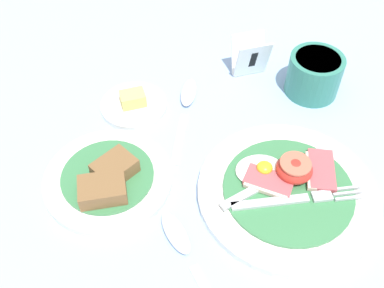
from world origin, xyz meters
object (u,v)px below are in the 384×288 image
at_px(sugar_cup, 314,74).
at_px(teaspoon_near_cup, 185,250).
at_px(butter_dish, 134,104).
at_px(number_card, 250,57).
at_px(teaspoon_by_saucer, 186,104).
at_px(breakfast_plate, 287,189).
at_px(bread_plate, 108,179).

bearing_deg(sugar_cup, teaspoon_near_cup, -130.61).
relative_size(butter_dish, number_card, 1.50).
bearing_deg(teaspoon_by_saucer, butter_dish, 100.85).
relative_size(breakfast_plate, teaspoon_by_saucer, 1.33).
height_order(bread_plate, sugar_cup, sugar_cup).
bearing_deg(teaspoon_by_saucer, sugar_cup, -72.38).
distance_m(sugar_cup, teaspoon_near_cup, 0.38).
bearing_deg(teaspoon_near_cup, breakfast_plate, -84.53).
distance_m(sugar_cup, butter_dish, 0.31).
xyz_separation_m(breakfast_plate, number_card, (-0.01, 0.27, 0.03)).
relative_size(breakfast_plate, sugar_cup, 2.82).
bearing_deg(breakfast_plate, number_card, 91.29).
distance_m(breakfast_plate, number_card, 0.27).
xyz_separation_m(sugar_cup, teaspoon_near_cup, (-0.25, -0.29, -0.03)).
height_order(breakfast_plate, sugar_cup, sugar_cup).
height_order(number_card, teaspoon_by_saucer, number_card).
xyz_separation_m(bread_plate, teaspoon_near_cup, (0.10, -0.12, -0.01)).
xyz_separation_m(butter_dish, teaspoon_near_cup, (0.06, -0.27, -0.00)).
height_order(sugar_cup, teaspoon_by_saucer, sugar_cup).
xyz_separation_m(butter_dish, teaspoon_by_saucer, (0.09, -0.00, -0.00)).
height_order(breakfast_plate, bread_plate, breakfast_plate).
xyz_separation_m(breakfast_plate, bread_plate, (-0.25, 0.04, 0.00)).
bearing_deg(breakfast_plate, teaspoon_near_cup, -153.12).
bearing_deg(number_card, bread_plate, -147.55).
bearing_deg(bread_plate, butter_dish, 76.01).
distance_m(breakfast_plate, teaspoon_near_cup, 0.17).
relative_size(bread_plate, butter_dish, 1.68).
relative_size(breakfast_plate, number_card, 3.46).
bearing_deg(butter_dish, number_card, 18.47).
distance_m(breakfast_plate, sugar_cup, 0.23).
xyz_separation_m(sugar_cup, number_card, (-0.10, 0.06, 0.00)).
relative_size(number_card, teaspoon_near_cup, 0.39).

